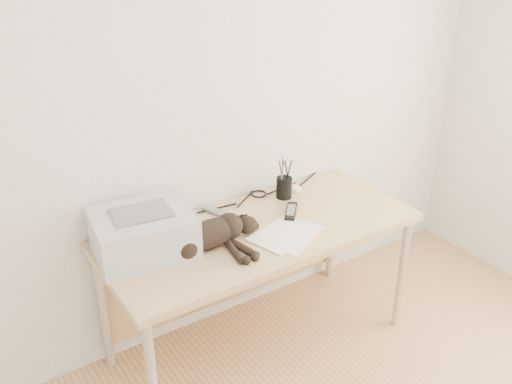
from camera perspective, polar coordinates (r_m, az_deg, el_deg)
wall_back at (r=2.91m, az=-3.54°, el=9.00°), size 3.50×0.00×3.50m
desk at (r=2.99m, az=-0.53°, el=-5.12°), size 1.60×0.70×0.74m
printer at (r=2.67m, az=-11.23°, el=-4.00°), size 0.49×0.43×0.21m
papers at (r=2.80m, az=3.14°, el=-4.26°), size 0.41×0.35×0.01m
cat at (r=2.66m, az=-4.99°, el=-4.53°), size 0.64×0.30×0.15m
mug at (r=2.87m, az=-8.08°, el=-2.67°), size 0.14×0.14×0.10m
pen_cup at (r=3.13m, az=2.83°, el=0.48°), size 0.09×0.09×0.22m
remote_grey at (r=2.99m, az=-4.02°, el=-2.02°), size 0.10×0.18×0.02m
remote_black at (r=2.99m, az=3.52°, el=-1.97°), size 0.16×0.17×0.02m
mouse at (r=3.24m, az=3.77°, el=0.58°), size 0.08×0.13×0.04m
cable_tangle at (r=3.08m, az=-2.80°, el=-1.10°), size 1.36×0.09×0.01m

